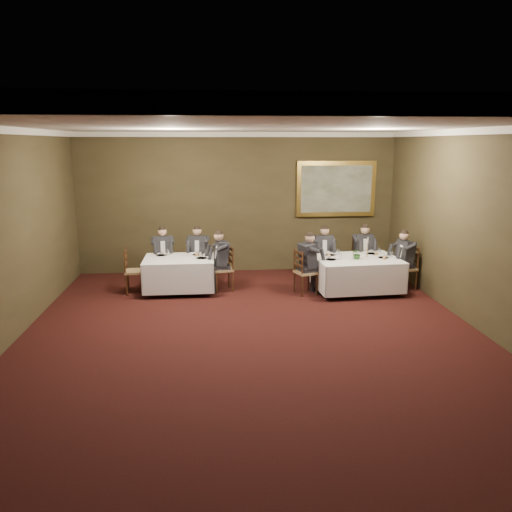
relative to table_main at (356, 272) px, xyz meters
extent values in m
plane|color=black|center=(-2.51, -2.89, -0.45)|extent=(10.00, 10.00, 0.00)
cube|color=silver|center=(-2.51, -2.89, 3.05)|extent=(8.00, 10.00, 0.10)
cube|color=#37301B|center=(-2.51, 2.11, 1.30)|extent=(8.00, 0.10, 3.50)
cube|color=#37301B|center=(-2.51, -7.89, 1.30)|extent=(8.00, 0.10, 3.50)
cube|color=#37301B|center=(1.49, -2.89, 1.30)|extent=(0.10, 10.00, 3.50)
cube|color=white|center=(-2.51, 2.06, 2.99)|extent=(8.00, 0.10, 0.12)
cube|color=white|center=(-2.51, -7.84, 2.99)|extent=(8.00, 0.10, 0.12)
cube|color=white|center=(1.44, -2.89, 2.99)|extent=(0.10, 10.00, 0.12)
cube|color=black|center=(0.00, 0.00, 0.28)|extent=(1.83, 1.43, 0.04)
cube|color=white|center=(0.00, 0.00, 0.31)|extent=(1.90, 1.49, 0.02)
cube|color=white|center=(0.00, 0.00, -0.02)|extent=(1.92, 1.51, 0.65)
cube|color=black|center=(-3.91, 0.35, 0.28)|extent=(1.47, 1.11, 0.04)
cube|color=white|center=(-3.91, 0.35, 0.31)|extent=(1.53, 1.17, 0.02)
cube|color=white|center=(-3.91, 0.35, -0.02)|extent=(1.55, 1.19, 0.65)
cube|color=olive|center=(-0.55, 0.90, 0.04)|extent=(0.45, 0.43, 0.05)
cube|color=black|center=(-0.56, 1.09, 0.28)|extent=(0.38, 0.04, 0.54)
cube|color=black|center=(-0.55, 0.90, 0.41)|extent=(0.43, 0.32, 0.55)
sphere|color=tan|center=(-0.55, 0.90, 0.79)|extent=(0.22, 0.22, 0.21)
cube|color=olive|center=(0.43, 0.96, 0.04)|extent=(0.47, 0.45, 0.05)
cube|color=black|center=(0.42, 1.15, 0.28)|extent=(0.38, 0.06, 0.54)
cube|color=black|center=(0.43, 0.96, 0.41)|extent=(0.44, 0.34, 0.55)
sphere|color=tan|center=(0.43, 0.96, 0.79)|extent=(0.23, 0.23, 0.21)
cube|color=olive|center=(-1.15, -0.07, 0.04)|extent=(0.53, 0.54, 0.05)
cube|color=black|center=(-1.33, -0.13, 0.28)|extent=(0.14, 0.37, 0.54)
cube|color=black|center=(-1.15, -0.07, 0.41)|extent=(0.42, 0.49, 0.55)
sphere|color=tan|center=(-1.15, -0.07, 0.79)|extent=(0.26, 0.26, 0.21)
cube|color=olive|center=(1.15, 0.07, 0.04)|extent=(0.50, 0.52, 0.05)
cube|color=black|center=(1.33, 0.12, 0.28)|extent=(0.11, 0.38, 0.54)
cube|color=black|center=(1.15, 0.07, 0.41)|extent=(0.39, 0.48, 0.55)
sphere|color=tan|center=(1.15, 0.07, 0.79)|extent=(0.25, 0.25, 0.21)
cube|color=olive|center=(-4.33, 1.13, 0.04)|extent=(0.49, 0.47, 0.05)
cube|color=black|center=(-4.35, 1.31, 0.28)|extent=(0.38, 0.08, 0.54)
cube|color=black|center=(-4.33, 1.13, 0.41)|extent=(0.45, 0.36, 0.55)
sphere|color=tan|center=(-4.33, 1.13, 0.79)|extent=(0.23, 0.23, 0.21)
cube|color=olive|center=(-3.50, 1.13, 0.04)|extent=(0.51, 0.49, 0.05)
cube|color=black|center=(-3.47, 1.32, 0.28)|extent=(0.38, 0.10, 0.54)
cube|color=black|center=(-3.50, 1.13, 0.41)|extent=(0.47, 0.38, 0.55)
sphere|color=tan|center=(-3.50, 1.13, 0.79)|extent=(0.24, 0.24, 0.21)
cube|color=olive|center=(-2.95, 0.35, 0.04)|extent=(0.49, 0.51, 0.05)
cube|color=black|center=(-2.76, 0.39, 0.28)|extent=(0.10, 0.38, 0.54)
cube|color=black|center=(-2.95, 0.35, 0.41)|extent=(0.38, 0.47, 0.55)
sphere|color=tan|center=(-2.95, 0.35, 0.79)|extent=(0.24, 0.24, 0.21)
cube|color=olive|center=(-4.87, 0.34, 0.04)|extent=(0.45, 0.47, 0.05)
cube|color=black|center=(-5.06, 0.33, 0.28)|extent=(0.05, 0.38, 0.54)
imported|color=#2D5926|center=(-0.03, -0.11, 0.45)|extent=(0.27, 0.24, 0.27)
cylinder|color=#BE8F3A|center=(0.27, 0.10, 0.32)|extent=(0.07, 0.07, 0.02)
cylinder|color=#BE8F3A|center=(0.27, 0.10, 0.49)|extent=(0.02, 0.02, 0.31)
cylinder|color=white|center=(0.27, 0.10, 0.71)|extent=(0.02, 0.02, 0.13)
cylinder|color=white|center=(-0.52, 0.35, 0.32)|extent=(0.25, 0.25, 0.01)
cylinder|color=white|center=(-0.52, 0.50, 0.35)|extent=(0.08, 0.08, 0.05)
cylinder|color=white|center=(-0.35, 0.35, 0.39)|extent=(0.06, 0.06, 0.14)
cylinder|color=white|center=(-4.32, 0.67, 0.32)|extent=(0.25, 0.25, 0.01)
cylinder|color=white|center=(-4.32, 0.82, 0.35)|extent=(0.08, 0.08, 0.05)
cylinder|color=white|center=(-4.15, 0.67, 0.39)|extent=(0.06, 0.06, 0.14)
cube|color=gold|center=(0.00, 2.05, 1.65)|extent=(2.03, 0.08, 1.40)
cube|color=#4D5136|center=(0.00, 2.00, 1.65)|extent=(1.81, 0.01, 1.18)
camera|label=1|loc=(-3.19, -10.46, 2.80)|focal=35.00mm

